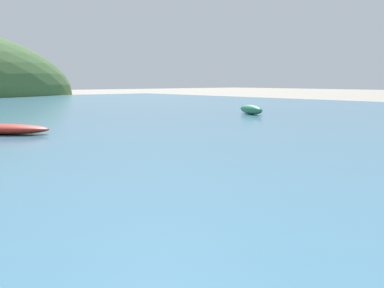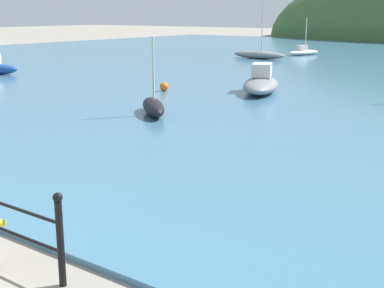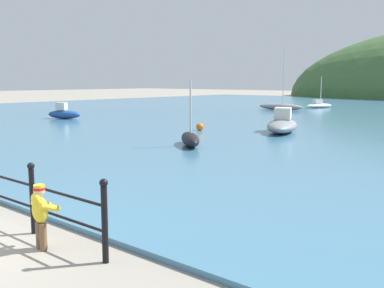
# 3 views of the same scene
# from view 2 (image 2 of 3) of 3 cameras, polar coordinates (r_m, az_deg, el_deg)

# --- Properties ---
(boat_twin_mast) EXTENTS (2.22, 2.08, 2.46)m
(boat_twin_mast) POSITION_cam_2_polar(r_m,az_deg,el_deg) (17.04, -4.15, 4.02)
(boat_twin_mast) COLOR black
(boat_twin_mast) RESTS_ON water
(boat_green_fishing) EXTENTS (1.77, 3.08, 2.78)m
(boat_green_fishing) POSITION_cam_2_polar(r_m,az_deg,el_deg) (42.08, 11.81, 9.62)
(boat_green_fishing) COLOR silver
(boat_green_fishing) RESTS_ON water
(boat_blue_hull) EXTENTS (2.86, 4.16, 1.15)m
(boat_blue_hull) POSITION_cam_2_polar(r_m,az_deg,el_deg) (21.99, 7.37, 6.45)
(boat_blue_hull) COLOR gray
(boat_blue_hull) RESTS_ON water
(boat_mid_harbor) EXTENTS (4.16, 1.21, 5.08)m
(boat_mid_harbor) POSITION_cam_2_polar(r_m,az_deg,el_deg) (38.19, 7.14, 9.46)
(boat_mid_harbor) COLOR gray
(boat_mid_harbor) RESTS_ON water
(mooring_buoy) EXTENTS (0.37, 0.37, 0.37)m
(mooring_buoy) POSITION_cam_2_polar(r_m,az_deg,el_deg) (22.21, -2.99, 6.13)
(mooring_buoy) COLOR orange
(mooring_buoy) RESTS_ON water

